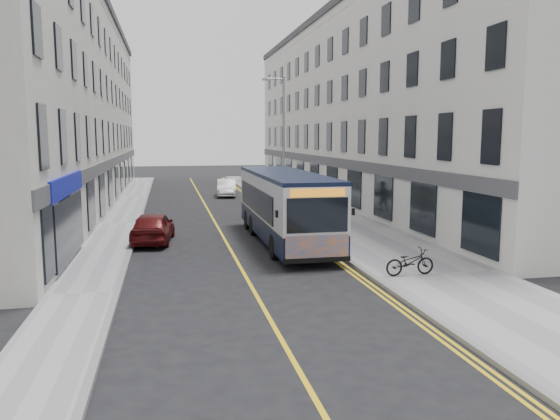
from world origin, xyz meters
name	(u,v)px	position (x,y,z in m)	size (l,w,h in m)	color
ground	(246,277)	(0.00, 0.00, 0.00)	(140.00, 140.00, 0.00)	black
pavement_east	(325,217)	(6.25, 12.00, 0.06)	(4.50, 64.00, 0.12)	#949497
pavement_west	(119,224)	(-5.00, 12.00, 0.06)	(2.00, 64.00, 0.12)	#949497
kerb_east	(287,218)	(4.00, 12.00, 0.07)	(0.18, 64.00, 0.13)	slate
kerb_west	(139,223)	(-4.00, 12.00, 0.07)	(0.18, 64.00, 0.13)	slate
road_centre_line	(215,222)	(0.00, 12.00, 0.00)	(0.12, 64.00, 0.01)	yellow
road_dbl_yellow_inner	(279,220)	(3.55, 12.00, 0.00)	(0.10, 64.00, 0.01)	yellow
road_dbl_yellow_outer	(282,220)	(3.75, 12.00, 0.00)	(0.10, 64.00, 0.01)	yellow
terrace_east	(360,110)	(11.50, 21.00, 6.50)	(6.00, 46.00, 13.00)	silver
terrace_west	(64,107)	(-9.00, 21.00, 6.50)	(6.00, 46.00, 13.00)	silver
streetlamp	(282,140)	(4.17, 14.00, 4.38)	(1.32, 0.18, 8.00)	gray
city_bus	(285,205)	(2.51, 5.58, 1.68)	(2.47, 10.56, 3.07)	black
bicycle	(410,262)	(5.21, -1.26, 0.56)	(0.59, 1.68, 0.88)	black
pedestrian_near	(314,203)	(5.27, 10.75, 1.03)	(0.67, 0.44, 1.83)	olive
pedestrian_far	(321,197)	(6.49, 13.75, 1.01)	(0.87, 0.67, 1.78)	black
car_white	(226,188)	(2.01, 24.73, 0.65)	(1.38, 3.97, 1.31)	silver
car_maroon	(153,227)	(-3.14, 6.73, 0.69)	(1.63, 4.04, 1.38)	#4F0D0D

